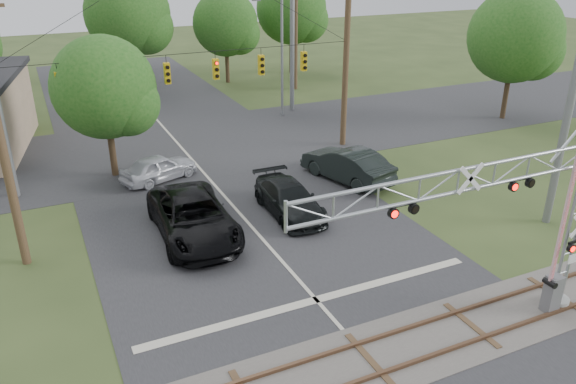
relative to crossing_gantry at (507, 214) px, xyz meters
name	(u,v)px	position (x,y,z in m)	size (l,w,h in m)	color
road_main	(267,245)	(-4.37, 8.36, -4.25)	(14.00, 90.00, 0.02)	#29292B
road_cross	(180,146)	(-4.37, 22.36, -4.25)	(90.00, 12.00, 0.02)	#29292B
railroad_track	(369,360)	(-4.37, 0.36, -4.23)	(90.00, 3.20, 0.17)	#4C4742
crossing_gantry	(507,214)	(0.00, 0.00, 0.00)	(11.04, 0.87, 6.80)	gray
traffic_signal_span	(208,66)	(-3.47, 18.36, 1.45)	(19.34, 0.36, 11.50)	slate
pickup_black	(193,217)	(-6.94, 10.41, -3.34)	(3.05, 6.62, 1.84)	black
car_dark	(289,199)	(-2.23, 10.72, -3.51)	(2.09, 5.14, 1.49)	black
sedan_silver	(159,168)	(-6.82, 17.42, -3.54)	(1.69, 4.20, 1.43)	silver
suv_dark	(347,164)	(2.33, 13.12, -3.35)	(1.91, 5.49, 1.81)	black
streetlight	(280,51)	(4.22, 26.02, 0.50)	(2.27, 0.24, 8.50)	slate
utility_poles	(244,51)	(-0.69, 20.25, 1.72)	(26.83, 28.63, 13.10)	#483421
treeline	(135,31)	(-4.56, 32.70, 1.55)	(55.86, 27.68, 9.98)	#3A2B1A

